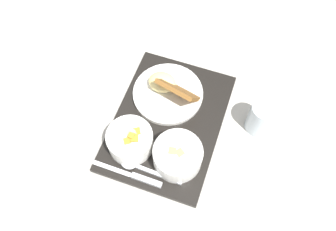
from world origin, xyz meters
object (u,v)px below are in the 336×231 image
Objects in this scene: bowl_salad at (130,140)px; bowl_soup at (178,155)px; knife at (138,177)px; glass_water at (261,118)px; spoon at (140,168)px; plate_main at (168,90)px.

bowl_soup is (0.01, -0.12, 0.00)m from bowl_salad.
bowl_salad is at bearing -56.74° from knife.
knife is (-0.08, 0.07, -0.03)m from bowl_soup.
bowl_soup is 0.23m from glass_water.
spoon is (-0.05, 0.08, -0.03)m from bowl_soup.
bowl_soup is 0.61× the size of knife.
spoon is at bearing -80.03° from knife.
glass_water reaches higher than knife.
plate_main reaches higher than bowl_salad.
bowl_soup is 0.10m from spoon.
glass_water reaches higher than bowl_salad.
plate_main is at bearing -9.09° from bowl_salad.
glass_water is at bearing -89.06° from plate_main.
knife is 1.22× the size of spoon.
glass_water is at bearing -42.19° from bowl_soup.
bowl_soup reaches higher than knife.
plate_main is 0.25m from glass_water.
bowl_salad is at bearing 93.15° from bowl_soup.
bowl_soup reaches higher than spoon.
knife is 0.34m from glass_water.
spoon is at bearing 124.90° from bowl_soup.
bowl_salad is 0.95× the size of bowl_soup.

